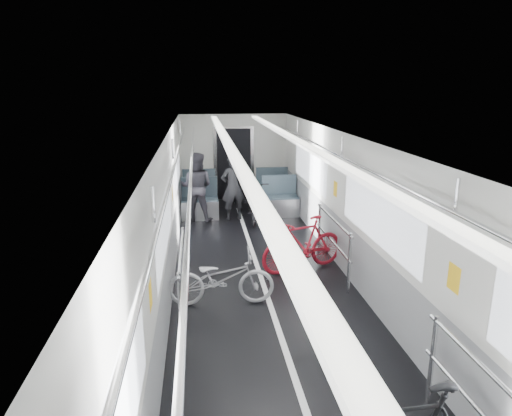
{
  "coord_description": "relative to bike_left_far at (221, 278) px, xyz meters",
  "views": [
    {
      "loc": [
        -0.99,
        -5.88,
        3.2
      ],
      "look_at": [
        0.0,
        1.95,
        1.05
      ],
      "focal_mm": 32.0,
      "sensor_mm": 36.0,
      "label": 1
    }
  ],
  "objects": [
    {
      "name": "car_shell",
      "position": [
        0.72,
        1.39,
        0.71
      ],
      "size": [
        3.02,
        14.01,
        2.41
      ],
      "color": "black",
      "rests_on": "ground"
    },
    {
      "name": "bike_left_far",
      "position": [
        0.0,
        0.0,
        0.0
      ],
      "size": [
        1.59,
        0.59,
        0.83
      ],
      "primitive_type": "imported",
      "rotation": [
        0.0,
        0.0,
        1.54
      ],
      "color": "#A0A0A5",
      "rests_on": "floor"
    },
    {
      "name": "bike_right_far",
      "position": [
        1.5,
        1.12,
        0.07
      ],
      "size": [
        1.68,
        0.96,
        0.97
      ],
      "primitive_type": "imported",
      "rotation": [
        0.0,
        0.0,
        -1.24
      ],
      "color": "maroon",
      "rests_on": "floor"
    },
    {
      "name": "bike_aisle",
      "position": [
        1.0,
        4.41,
        0.08
      ],
      "size": [
        0.71,
        1.91,
        1.0
      ],
      "primitive_type": "imported",
      "rotation": [
        0.0,
        0.0,
        -0.03
      ],
      "color": "black",
      "rests_on": "floor"
    },
    {
      "name": "person_standing",
      "position": [
        0.52,
        4.41,
        0.38
      ],
      "size": [
        0.65,
        0.5,
        1.6
      ],
      "primitive_type": "imported",
      "rotation": [
        0.0,
        0.0,
        3.37
      ],
      "color": "black",
      "rests_on": "floor"
    },
    {
      "name": "person_seated",
      "position": [
        -0.35,
        4.47,
        0.41
      ],
      "size": [
        0.93,
        0.81,
        1.65
      ],
      "primitive_type": "imported",
      "rotation": [
        0.0,
        0.0,
        2.89
      ],
      "color": "#2D2B32",
      "rests_on": "floor"
    }
  ]
}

